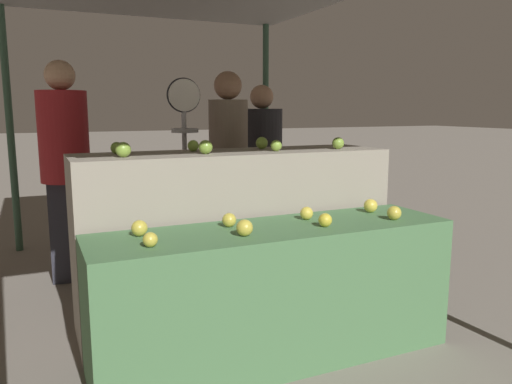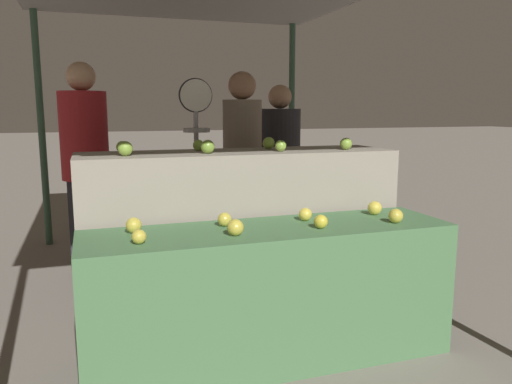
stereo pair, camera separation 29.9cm
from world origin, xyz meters
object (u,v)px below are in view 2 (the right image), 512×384
(produce_scale, at_px, (197,140))
(person_vendor_at_scale, at_px, (242,159))
(person_customer_left, at_px, (85,155))
(person_customer_right, at_px, (279,162))

(produce_scale, xyz_separation_m, person_vendor_at_scale, (0.41, 0.17, -0.18))
(person_customer_left, xyz_separation_m, person_customer_right, (1.69, -0.10, -0.10))
(person_customer_right, bearing_deg, person_customer_left, -11.79)
(person_vendor_at_scale, xyz_separation_m, person_customer_left, (-1.22, 0.47, 0.03))
(produce_scale, relative_size, person_customer_left, 0.92)
(person_vendor_at_scale, bearing_deg, produce_scale, 15.87)
(produce_scale, relative_size, person_customer_right, 1.01)
(person_customer_left, bearing_deg, person_vendor_at_scale, 167.69)
(person_vendor_at_scale, distance_m, person_customer_right, 0.60)
(person_customer_left, relative_size, person_customer_right, 1.10)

